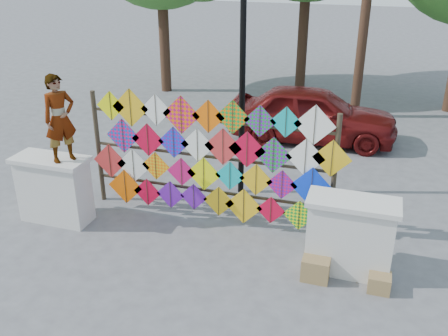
{
  "coord_description": "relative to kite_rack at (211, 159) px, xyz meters",
  "views": [
    {
      "loc": [
        2.86,
        -7.17,
        4.8
      ],
      "look_at": [
        0.37,
        0.6,
        1.15
      ],
      "focal_mm": 40.0,
      "sensor_mm": 36.0,
      "label": 1
    }
  ],
  "objects": [
    {
      "name": "ground",
      "position": [
        -0.09,
        -0.72,
        -1.23
      ],
      "size": [
        80.0,
        80.0,
        0.0
      ],
      "primitive_type": "plane",
      "color": "slate",
      "rests_on": "ground"
    },
    {
      "name": "parapet_left",
      "position": [
        -2.79,
        -0.92,
        -0.58
      ],
      "size": [
        1.4,
        0.65,
        1.28
      ],
      "color": "silver",
      "rests_on": "ground"
    },
    {
      "name": "parapet_right",
      "position": [
        2.61,
        -0.92,
        -0.58
      ],
      "size": [
        1.4,
        0.65,
        1.28
      ],
      "color": "silver",
      "rests_on": "ground"
    },
    {
      "name": "kite_rack",
      "position": [
        0.0,
        0.0,
        0.0
      ],
      "size": [
        4.98,
        0.24,
        2.43
      ],
      "color": "#33291C",
      "rests_on": "ground"
    },
    {
      "name": "vendor_woman",
      "position": [
        -2.45,
        -0.92,
        0.83
      ],
      "size": [
        0.62,
        0.68,
        1.56
      ],
      "primitive_type": "imported",
      "rotation": [
        0.0,
        0.0,
        1.01
      ],
      "color": "#99999E",
      "rests_on": "parapet_left"
    },
    {
      "name": "sedan",
      "position": [
        1.18,
        4.8,
        -0.49
      ],
      "size": [
        4.44,
        2.0,
        1.48
      ],
      "primitive_type": "imported",
      "rotation": [
        0.0,
        0.0,
        1.63
      ],
      "color": "#5F1010",
      "rests_on": "ground"
    },
    {
      "name": "lamppost",
      "position": [
        0.21,
        1.28,
        1.46
      ],
      "size": [
        0.28,
        0.28,
        4.46
      ],
      "color": "black",
      "rests_on": "ground"
    },
    {
      "name": "cardboard_box_near",
      "position": [
        2.17,
        -1.28,
        -1.04
      ],
      "size": [
        0.43,
        0.38,
        0.38
      ],
      "primitive_type": "cube",
      "color": "olive",
      "rests_on": "ground"
    },
    {
      "name": "cardboard_box_far",
      "position": [
        3.13,
        -1.3,
        -1.09
      ],
      "size": [
        0.33,
        0.3,
        0.28
      ],
      "primitive_type": "cube",
      "color": "olive",
      "rests_on": "ground"
    }
  ]
}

